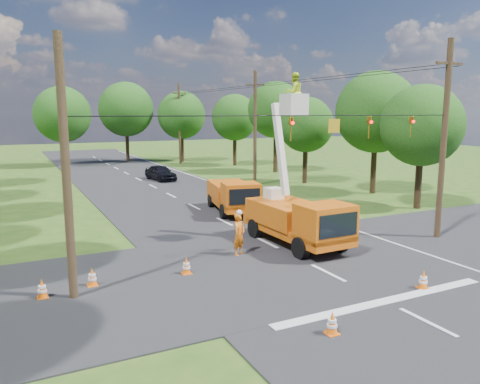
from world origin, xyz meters
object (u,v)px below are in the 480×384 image
tree_far_a (62,114)px  traffic_cone_6 (42,289)px  traffic_cone_0 (332,323)px  pole_right_mid (255,128)px  ground_worker (239,234)px  traffic_cone_7 (249,195)px  tree_right_a (422,126)px  tree_far_b (126,109)px  tree_right_b (376,112)px  traffic_cone_2 (279,226)px  tree_right_d (276,110)px  traffic_cone_3 (277,210)px  traffic_cone_1 (423,280)px  pole_left (66,171)px  tree_far_c (182,115)px  second_truck (233,195)px  traffic_cone_5 (92,277)px  tree_right_c (306,125)px  pole_right_near (444,139)px  distant_car (161,173)px  pole_right_far (180,123)px  traffic_cone_4 (186,266)px  tree_right_e (235,118)px  bucket_truck (298,210)px

tree_far_a → traffic_cone_6: bearing=-97.3°
traffic_cone_0 → pole_right_mid: 29.12m
ground_worker → pole_right_mid: pole_right_mid is taller
ground_worker → traffic_cone_7: bearing=27.1°
tree_right_a → tree_far_b: (-10.50, 39.00, 1.25)m
pole_right_mid → tree_right_b: (6.50, -8.00, 1.33)m
traffic_cone_2 → tree_right_b: tree_right_b is taller
tree_right_d → traffic_cone_3: bearing=-120.5°
traffic_cone_1 → traffic_cone_2: (-0.46, 9.38, 0.00)m
traffic_cone_6 → pole_left: bearing=-23.1°
tree_right_b → tree_far_c: bearing=100.4°
traffic_cone_0 → traffic_cone_1: same height
traffic_cone_2 → tree_far_a: (-6.66, 38.51, 5.83)m
second_truck → traffic_cone_5: bearing=-126.6°
traffic_cone_2 → tree_right_c: size_ratio=0.09×
second_truck → traffic_cone_6: size_ratio=8.76×
pole_right_near → pole_right_mid: same height
traffic_cone_0 → traffic_cone_7: (7.86, 20.25, 0.00)m
ground_worker → pole_left: bearing=160.7°
second_truck → pole_right_near: size_ratio=0.62×
distant_car → traffic_cone_5: distant_car is taller
traffic_cone_5 → tree_far_b: bearing=75.1°
traffic_cone_5 → pole_right_far: bearing=66.3°
second_truck → traffic_cone_4: 11.90m
tree_right_e → traffic_cone_1: bearing=-106.3°
traffic_cone_2 → tree_far_b: bearing=88.1°
distant_car → pole_right_far: bearing=54.9°
bucket_truck → tree_right_b: 17.65m
second_truck → pole_right_near: pole_right_near is taller
tree_right_e → tree_far_c: bearing=121.6°
traffic_cone_4 → pole_right_mid: size_ratio=0.07×
distant_car → pole_right_far: (6.67, 13.33, 4.38)m
distant_car → tree_far_a: (-6.83, 16.33, 5.46)m
tree_right_b → tree_far_b: tree_far_b is taller
second_truck → pole_left: size_ratio=0.69×
tree_right_b → traffic_cone_7: bearing=169.1°
tree_far_c → pole_left: bearing=-114.3°
pole_right_far → pole_left: (-18.00, -40.00, -0.61)m
traffic_cone_2 → pole_left: size_ratio=0.08×
second_truck → traffic_cone_1: size_ratio=8.76×
traffic_cone_1 → traffic_cone_0: bearing=-165.1°
tree_right_d → bucket_truck: bearing=-118.6°
second_truck → tree_right_b: 14.45m
bucket_truck → distant_car: (0.65, 24.62, -1.04)m
tree_right_a → tree_right_c: bearing=91.3°
pole_right_near → tree_right_e: 35.41m
second_truck → tree_right_d: 21.99m
distant_car → tree_right_d: size_ratio=0.44×
traffic_cone_1 → traffic_cone_6: 13.68m
traffic_cone_3 → traffic_cone_4: bearing=-139.1°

